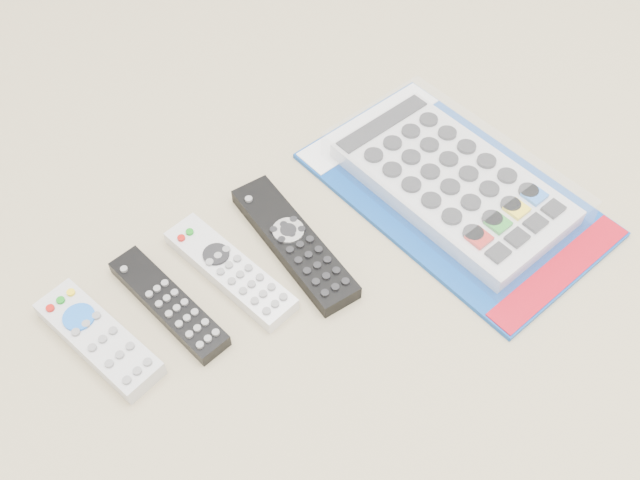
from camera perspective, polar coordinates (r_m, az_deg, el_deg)
remote_small_grey at (r=0.78m, az=-17.28°, el=-7.53°), size 0.08×0.16×0.02m
remote_slim_black at (r=0.78m, az=-12.00°, el=-4.99°), size 0.06×0.17×0.02m
remote_silver_dvd at (r=0.80m, az=-7.19°, el=-2.42°), size 0.07×0.18×0.02m
remote_large_black at (r=0.81m, az=-2.09°, el=-0.21°), size 0.06×0.20×0.02m
jumbo_remote_packaged at (r=0.88m, az=10.60°, el=4.64°), size 0.23×0.37×0.05m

